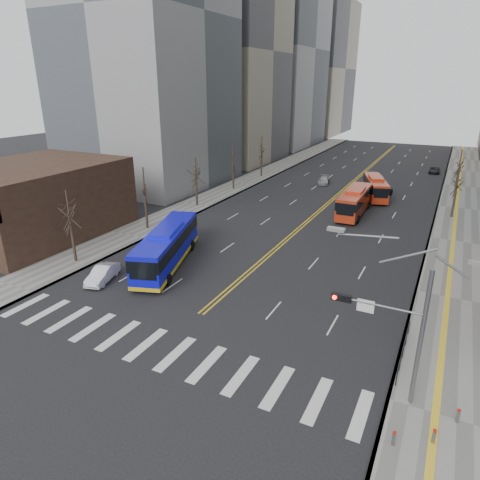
% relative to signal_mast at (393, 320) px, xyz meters
% --- Properties ---
extents(ground, '(220.00, 220.00, 0.00)m').
position_rel_signal_mast_xyz_m(ground, '(-13.77, -2.00, -4.86)').
color(ground, black).
extents(sidewalk_right, '(7.00, 130.00, 0.15)m').
position_rel_signal_mast_xyz_m(sidewalk_right, '(3.73, 43.00, -4.78)').
color(sidewalk_right, slate).
rests_on(sidewalk_right, ground).
extents(sidewalk_left, '(5.00, 130.00, 0.15)m').
position_rel_signal_mast_xyz_m(sidewalk_left, '(-30.27, 43.00, -4.78)').
color(sidewalk_left, slate).
rests_on(sidewalk_left, ground).
extents(crosswalk, '(26.70, 4.00, 0.01)m').
position_rel_signal_mast_xyz_m(crosswalk, '(-13.77, -2.00, -4.85)').
color(crosswalk, silver).
rests_on(crosswalk, ground).
extents(centerline, '(0.55, 100.00, 0.01)m').
position_rel_signal_mast_xyz_m(centerline, '(-13.77, 53.00, -4.85)').
color(centerline, gold).
rests_on(centerline, ground).
extents(office_towers, '(83.00, 134.00, 58.00)m').
position_rel_signal_mast_xyz_m(office_towers, '(-13.64, 66.51, 19.07)').
color(office_towers, gray).
rests_on(office_towers, ground).
extents(storefront, '(14.00, 18.00, 8.00)m').
position_rel_signal_mast_xyz_m(storefront, '(-39.77, 9.97, -0.85)').
color(storefront, '#321E19').
rests_on(storefront, ground).
extents(signal_mast, '(5.37, 0.37, 9.39)m').
position_rel_signal_mast_xyz_m(signal_mast, '(0.00, 0.00, 0.00)').
color(signal_mast, slate).
rests_on(signal_mast, ground).
extents(pedestrian_railing, '(0.06, 6.06, 1.02)m').
position_rel_signal_mast_xyz_m(pedestrian_railing, '(0.53, 4.00, -4.03)').
color(pedestrian_railing, black).
rests_on(pedestrian_railing, sidewalk_right).
extents(bollards, '(2.87, 3.17, 0.78)m').
position_rel_signal_mast_xyz_m(bollards, '(2.50, -2.16, -4.30)').
color(bollards, slate).
rests_on(bollards, sidewalk_right).
extents(street_trees, '(35.20, 47.20, 7.60)m').
position_rel_signal_mast_xyz_m(street_trees, '(-20.94, 32.55, 0.02)').
color(street_trees, '#2E231C').
rests_on(street_trees, ground).
extents(blue_bus, '(6.64, 13.02, 3.71)m').
position_rel_signal_mast_xyz_m(blue_bus, '(-21.41, 9.48, -2.91)').
color(blue_bus, '#0E0FDB').
rests_on(blue_bus, ground).
extents(red_bus_near, '(2.90, 10.94, 3.47)m').
position_rel_signal_mast_xyz_m(red_bus_near, '(-9.32, 33.92, -2.93)').
color(red_bus_near, '#B12C12').
rests_on(red_bus_near, ground).
extents(red_bus_far, '(5.47, 10.29, 3.23)m').
position_rel_signal_mast_xyz_m(red_bus_far, '(-8.46, 43.79, -3.06)').
color(red_bus_far, '#B12C12').
rests_on(red_bus_far, ground).
extents(car_white, '(2.47, 4.33, 1.35)m').
position_rel_signal_mast_xyz_m(car_white, '(-24.39, 4.00, -4.18)').
color(car_white, silver).
rests_on(car_white, ground).
extents(car_dark_mid, '(2.76, 4.47, 1.42)m').
position_rel_signal_mast_xyz_m(car_dark_mid, '(-7.51, 45.32, -4.15)').
color(car_dark_mid, black).
rests_on(car_dark_mid, ground).
extents(car_silver, '(2.49, 4.46, 1.22)m').
position_rel_signal_mast_xyz_m(car_silver, '(-17.92, 49.50, -4.24)').
color(car_silver, '#9C9BA1').
rests_on(car_silver, ground).
extents(car_dark_far, '(1.97, 4.09, 1.12)m').
position_rel_signal_mast_xyz_m(car_dark_far, '(-1.70, 67.78, -4.30)').
color(car_dark_far, black).
rests_on(car_dark_far, ground).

